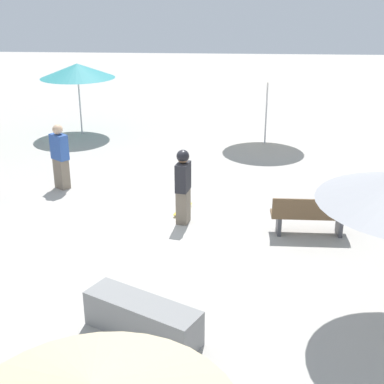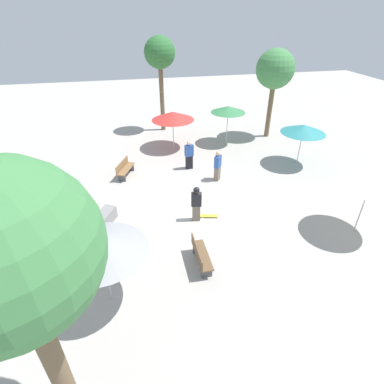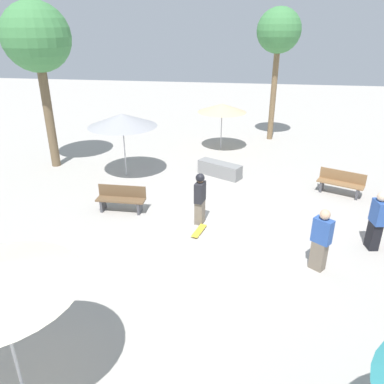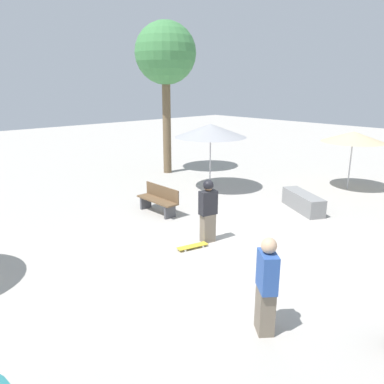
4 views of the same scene
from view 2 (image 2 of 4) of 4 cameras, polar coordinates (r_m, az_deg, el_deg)
ground_plane at (r=13.97m, az=-0.51°, el=-2.95°), size 60.00×60.00×0.00m
skater_main at (r=12.70m, az=0.83°, el=-2.02°), size 0.33×0.48×1.65m
skateboard at (r=13.35m, az=3.20°, el=-4.56°), size 0.38×0.82×0.07m
concrete_ledge at (r=13.15m, az=-16.95°, el=-5.54°), size 1.86×1.33×0.56m
bench_near at (r=10.89m, az=1.65°, el=-11.98°), size 1.60×0.45×0.85m
bench_far at (r=16.81m, az=-12.66°, el=4.34°), size 1.64×1.04×0.85m
shade_umbrella_cream at (r=13.12m, az=31.09°, el=1.89°), size 2.50×2.50×2.62m
shade_umbrella_red at (r=19.45m, az=-3.69°, el=14.28°), size 2.69×2.69×2.39m
shade_umbrella_teal at (r=18.17m, az=20.48°, el=11.20°), size 2.49×2.49×2.40m
shade_umbrella_green at (r=20.24m, az=6.91°, el=15.36°), size 2.25×2.25×2.52m
shade_umbrella_grey at (r=8.91m, az=-17.03°, el=-9.55°), size 2.69×2.69×2.52m
palm_tree_left at (r=4.78m, az=-31.54°, el=-10.54°), size 2.62×2.62×6.51m
palm_tree_far_back at (r=22.21m, az=-6.16°, el=24.55°), size 2.10×2.10×6.42m
palm_tree_right at (r=21.56m, az=15.55°, el=21.47°), size 2.50×2.50×5.80m
bystander_watching at (r=15.88m, az=4.90°, el=4.99°), size 0.51×0.48×1.66m
bystander_far at (r=17.02m, az=-0.55°, el=7.09°), size 0.33×0.50×1.69m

